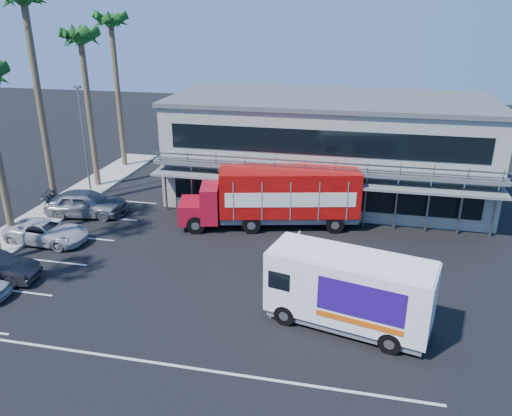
# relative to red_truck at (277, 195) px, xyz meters

# --- Properties ---
(ground) EXTENTS (120.00, 120.00, 0.00)m
(ground) POSITION_rel_red_truck_xyz_m (-0.40, -8.33, -2.08)
(ground) COLOR black
(ground) RESTS_ON ground
(building) EXTENTS (22.40, 12.00, 7.30)m
(building) POSITION_rel_red_truck_xyz_m (2.60, 6.61, 1.58)
(building) COLOR gray
(building) RESTS_ON ground
(curb_strip) EXTENTS (3.00, 32.00, 0.16)m
(curb_strip) POSITION_rel_red_truck_xyz_m (-15.40, -2.33, -2.00)
(curb_strip) COLOR #A5A399
(curb_strip) RESTS_ON ground
(palm_d) EXTENTS (2.80, 2.80, 14.75)m
(palm_d) POSITION_rel_red_truck_xyz_m (-15.60, -0.33, 10.72)
(palm_d) COLOR brown
(palm_d) RESTS_ON ground
(palm_e) EXTENTS (2.80, 2.80, 12.25)m
(palm_e) POSITION_rel_red_truck_xyz_m (-15.10, 4.67, 8.49)
(palm_e) COLOR brown
(palm_e) RESTS_ON ground
(palm_f) EXTENTS (2.80, 2.80, 13.25)m
(palm_f) POSITION_rel_red_truck_xyz_m (-15.50, 10.17, 9.39)
(palm_f) COLOR brown
(palm_f) RESTS_ON ground
(light_pole_far) EXTENTS (0.50, 0.25, 8.09)m
(light_pole_far) POSITION_rel_red_truck_xyz_m (-14.60, 2.67, 2.42)
(light_pole_far) COLOR gray
(light_pole_far) RESTS_ON ground
(red_truck) EXTENTS (11.52, 5.00, 3.78)m
(red_truck) POSITION_rel_red_truck_xyz_m (0.00, 0.00, 0.00)
(red_truck) COLOR #A60D21
(red_truck) RESTS_ON ground
(white_van) EXTENTS (7.32, 3.95, 3.40)m
(white_van) POSITION_rel_red_truck_xyz_m (4.93, -10.22, -0.28)
(white_van) COLOR white
(white_van) RESTS_ON ground
(parked_car_c) EXTENTS (5.02, 2.48, 1.37)m
(parked_car_c) POSITION_rel_red_truck_xyz_m (-12.90, -5.34, -1.39)
(parked_car_c) COLOR #B9BABC
(parked_car_c) RESTS_ON ground
(parked_car_d) EXTENTS (5.88, 3.46, 1.60)m
(parked_car_d) POSITION_rel_red_truck_xyz_m (-12.90, -0.73, -1.28)
(parked_car_d) COLOR #2D343D
(parked_car_d) RESTS_ON ground
(parked_car_e) EXTENTS (5.17, 2.66, 1.68)m
(parked_car_e) POSITION_rel_red_truck_xyz_m (-12.90, -1.13, -1.24)
(parked_car_e) COLOR gray
(parked_car_e) RESTS_ON ground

